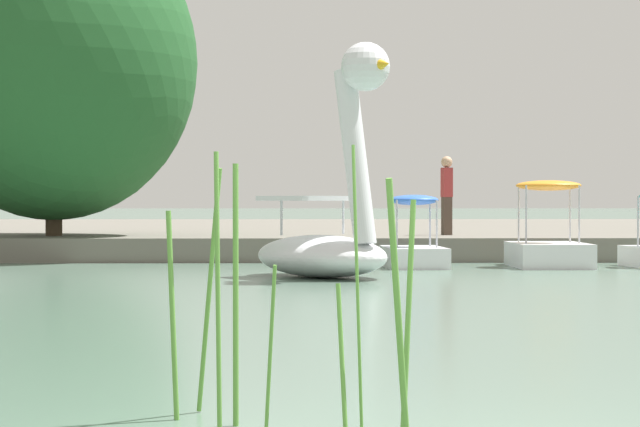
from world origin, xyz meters
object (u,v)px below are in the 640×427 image
Objects in this scene: swan_boat at (329,222)px; person_on_path at (447,192)px; pedal_boat_orange at (548,244)px; pedal_boat_blue at (414,247)px; tree_willow_overhanging at (54,62)px.

swan_boat is 2.13× the size of person_on_path.
swan_boat is at bearing -142.52° from pedal_boat_orange.
tree_willow_overhanging is at bearing 153.59° from pedal_boat_blue.
swan_boat is 5.50m from pedal_boat_orange.
swan_boat is 7.96m from person_on_path.
tree_willow_overhanging is (-10.23, 3.73, 3.91)m from pedal_boat_orange.
tree_willow_overhanging is 4.30× the size of person_on_path.
tree_willow_overhanging is (-7.62, 3.78, 3.95)m from pedal_boat_blue.
swan_boat is 3.74m from pedal_boat_blue.
pedal_boat_orange is 4.44m from person_on_path.
swan_boat is at bearing -117.80° from pedal_boat_blue.
person_on_path reaches higher than pedal_boat_orange.
swan_boat is 1.86× the size of pedal_boat_blue.
pedal_boat_orange is at bearing -70.30° from person_on_path.
person_on_path is at bearing 109.70° from pedal_boat_orange.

